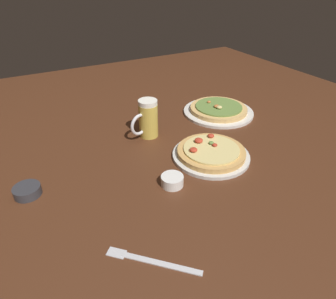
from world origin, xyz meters
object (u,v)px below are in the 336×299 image
knife_right (149,106)px  pizza_plate_far (218,110)px  ramekin_butter (172,181)px  fork_left (151,261)px  ramekin_sauce (27,191)px  beer_mug_dark (148,119)px  pizza_plate_near (211,153)px

knife_right → pizza_plate_far: bearing=-40.8°
ramekin_butter → fork_left: 0.28m
pizza_plate_far → ramekin_sauce: 0.85m
beer_mug_dark → knife_right: beer_mug_dark is taller
ramekin_sauce → knife_right: size_ratio=0.39×
ramekin_butter → ramekin_sauce: bearing=157.3°
ramekin_sauce → fork_left: 0.44m
ramekin_sauce → knife_right: ramekin_sauce is taller
pizza_plate_far → ramekin_sauce: size_ratio=3.99×
pizza_plate_far → ramekin_butter: 0.56m
pizza_plate_near → ramekin_sauce: (-0.59, 0.10, -0.00)m
beer_mug_dark → fork_left: beer_mug_dark is taller
beer_mug_dark → pizza_plate_far: bearing=5.5°
pizza_plate_far → ramekin_sauce: pizza_plate_far is taller
ramekin_butter → fork_left: bearing=-129.4°
pizza_plate_near → beer_mug_dark: (-0.13, 0.24, 0.06)m
beer_mug_dark → fork_left: (-0.25, -0.53, -0.07)m
pizza_plate_far → beer_mug_dark: size_ratio=2.11×
beer_mug_dark → ramekin_sauce: 0.49m
fork_left → ramekin_sauce: bearing=119.4°
knife_right → ramekin_sauce: bearing=-145.7°
knife_right → pizza_plate_near: bearing=-89.3°
beer_mug_dark → ramekin_sauce: size_ratio=1.89×
pizza_plate_far → ramekin_butter: size_ratio=4.52×
pizza_plate_far → beer_mug_dark: beer_mug_dark is taller
beer_mug_dark → ramekin_sauce: bearing=-162.4°
pizza_plate_far → knife_right: (-0.25, 0.22, -0.01)m
pizza_plate_far → knife_right: 0.33m
beer_mug_dark → ramekin_butter: size_ratio=2.15×
fork_left → knife_right: same height
pizza_plate_far → fork_left: bearing=-137.5°
ramekin_sauce → pizza_plate_far: bearing=12.4°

